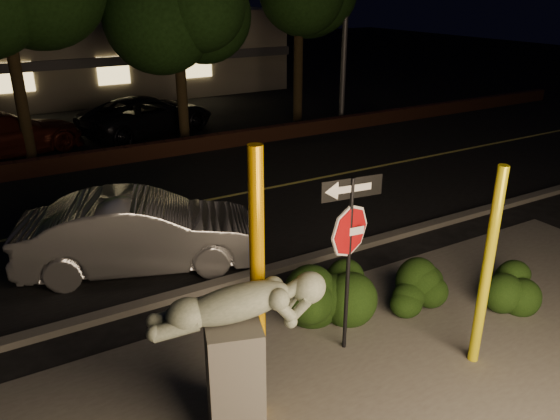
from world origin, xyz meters
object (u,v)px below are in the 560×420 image
object	(u,v)px
yellow_pole_left	(258,291)
signpost	(350,232)
parked_car_dark	(148,115)
sculpture	(237,345)
parked_car_darkred	(2,134)
yellow_pole_right	(487,270)
silver_sedan	(141,233)

from	to	relation	value
yellow_pole_left	signpost	size ratio (longest dim) A/B	1.30
parked_car_dark	signpost	bearing A→B (deg)	156.50
sculpture	parked_car_dark	bearing A→B (deg)	93.93
sculpture	parked_car_dark	xyz separation A→B (m)	(3.62, 14.88, -0.63)
signpost	parked_car_dark	bearing A→B (deg)	91.24
parked_car_darkred	signpost	bearing A→B (deg)	178.51
signpost	yellow_pole_right	bearing A→B (deg)	-31.90
yellow_pole_left	parked_car_dark	distance (m)	15.01
yellow_pole_right	parked_car_dark	distance (m)	15.32
signpost	sculpture	size ratio (longest dim) A/B	1.27
yellow_pole_left	yellow_pole_right	bearing A→B (deg)	-12.05
parked_car_darkred	yellow_pole_right	bearing A→B (deg)	-177.36
yellow_pole_right	sculpture	distance (m)	3.60
yellow_pole_right	parked_car_dark	xyz separation A→B (m)	(0.05, 15.30, -0.80)
yellow_pole_right	signpost	size ratio (longest dim) A/B	1.10
yellow_pole_right	parked_car_dark	size ratio (longest dim) A/B	0.60
yellow_pole_right	parked_car_darkred	xyz separation A→B (m)	(-4.85, 14.76, -0.77)
yellow_pole_left	sculpture	distance (m)	0.66
parked_car_darkred	parked_car_dark	world-z (taller)	parked_car_darkred
signpost	yellow_pole_left	bearing A→B (deg)	-156.25
yellow_pole_right	parked_car_darkred	size ratio (longest dim) A/B	0.60
yellow_pole_left	parked_car_dark	size ratio (longest dim) A/B	0.71
yellow_pole_left	silver_sedan	world-z (taller)	yellow_pole_left
signpost	parked_car_darkred	xyz separation A→B (m)	(-3.40, 13.57, -1.21)
silver_sedan	signpost	bearing A→B (deg)	-136.57
yellow_pole_right	parked_car_dark	bearing A→B (deg)	89.82
sculpture	silver_sedan	bearing A→B (deg)	104.03
yellow_pole_left	parked_car_darkred	distance (m)	14.22
parked_car_dark	parked_car_darkred	bearing A→B (deg)	78.92
signpost	parked_car_darkred	bearing A→B (deg)	111.38
yellow_pole_left	silver_sedan	xyz separation A→B (m)	(-0.11, 4.54, -1.03)
sculpture	yellow_pole_right	bearing A→B (deg)	10.89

